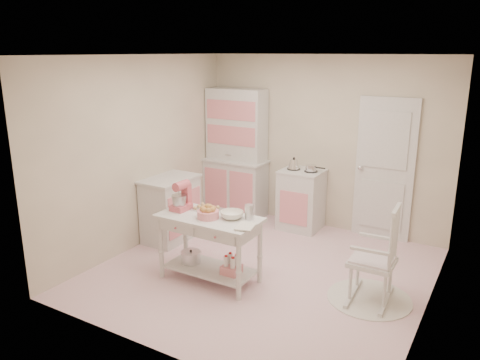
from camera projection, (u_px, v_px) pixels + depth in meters
name	position (u px, v px, depth m)	size (l,w,h in m)	color
room_shell	(264.00, 141.00, 5.37)	(3.84, 3.84, 2.62)	pink
door	(385.00, 170.00, 6.62)	(0.82, 0.05, 2.04)	silver
hutch	(235.00, 153.00, 7.59)	(1.06, 0.50, 2.08)	silver
stove	(301.00, 199.00, 7.12)	(0.62, 0.57, 0.92)	silver
base_cabinet	(171.00, 209.00, 6.69)	(0.54, 0.84, 0.92)	silver
lace_rug	(369.00, 298.00, 5.16)	(0.92, 0.92, 0.01)	white
rocking_chair	(373.00, 253.00, 5.01)	(0.48, 0.72, 1.10)	silver
work_table	(210.00, 248.00, 5.50)	(1.20, 0.60, 0.80)	silver
stand_mixer	(181.00, 196.00, 5.57)	(0.20, 0.28, 0.34)	#D05764
cookie_tray	(207.00, 209.00, 5.61)	(0.34, 0.24, 0.02)	silver
bread_basket	(208.00, 214.00, 5.33)	(0.25, 0.25, 0.09)	pink
mixing_bowl	(232.00, 215.00, 5.32)	(0.27, 0.27, 0.08)	white
metal_pitcher	(249.00, 212.00, 5.29)	(0.10, 0.10, 0.17)	silver
recipe_book	(237.00, 226.00, 5.07)	(0.19, 0.25, 0.02)	white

